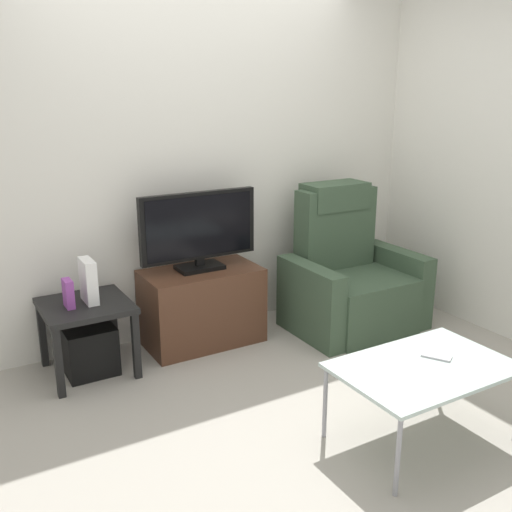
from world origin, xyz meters
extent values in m
plane|color=#9E998E|center=(0.00, 0.00, 0.00)|extent=(6.40, 6.40, 0.00)
cube|color=silver|center=(0.00, 1.13, 1.30)|extent=(6.40, 0.06, 2.60)
cube|color=silver|center=(1.88, 0.00, 1.30)|extent=(0.06, 4.48, 2.60)
cube|color=#4C2D1E|center=(-0.12, 0.84, 0.27)|extent=(0.82, 0.46, 0.55)
cube|color=black|center=(-0.12, 0.62, 0.38)|extent=(0.76, 0.02, 0.02)
cube|color=black|center=(-0.12, 0.67, 0.42)|extent=(0.34, 0.11, 0.04)
cube|color=black|center=(-0.12, 0.86, 0.56)|extent=(0.32, 0.20, 0.03)
cube|color=black|center=(-0.12, 0.86, 0.60)|extent=(0.06, 0.04, 0.05)
cube|color=black|center=(-0.12, 0.86, 0.86)|extent=(0.85, 0.05, 0.47)
cube|color=black|center=(-0.12, 0.83, 0.86)|extent=(0.79, 0.01, 0.42)
cube|color=#384C38|center=(1.00, 0.50, 0.21)|extent=(0.70, 0.72, 0.42)
cube|color=#384C38|center=(1.00, 0.77, 0.73)|extent=(0.64, 0.20, 0.62)
cube|color=#384C38|center=(1.00, 0.79, 0.98)|extent=(0.50, 0.26, 0.20)
cube|color=#384C38|center=(0.58, 0.50, 0.28)|extent=(0.14, 0.68, 0.56)
cube|color=#384C38|center=(1.42, 0.50, 0.28)|extent=(0.14, 0.68, 0.56)
cube|color=black|center=(-0.95, 0.79, 0.46)|extent=(0.54, 0.54, 0.04)
cube|color=black|center=(-1.19, 0.56, 0.22)|extent=(0.04, 0.04, 0.44)
cube|color=black|center=(-0.71, 0.56, 0.22)|extent=(0.04, 0.04, 0.44)
cube|color=black|center=(-1.19, 1.03, 0.22)|extent=(0.04, 0.04, 0.44)
cube|color=black|center=(-0.71, 1.03, 0.22)|extent=(0.04, 0.04, 0.44)
cube|color=black|center=(-0.95, 0.79, 0.16)|extent=(0.32, 0.32, 0.32)
cube|color=purple|center=(-1.05, 0.77, 0.56)|extent=(0.05, 0.12, 0.18)
cube|color=white|center=(-0.92, 0.80, 0.61)|extent=(0.07, 0.20, 0.28)
cube|color=#B2C6C1|center=(0.34, -0.84, 0.42)|extent=(0.90, 0.60, 0.02)
cylinder|color=gray|center=(-0.08, -1.11, 0.20)|extent=(0.02, 0.02, 0.41)
cylinder|color=gray|center=(-0.08, -0.57, 0.20)|extent=(0.02, 0.02, 0.41)
cylinder|color=gray|center=(0.76, -0.57, 0.20)|extent=(0.02, 0.02, 0.41)
cube|color=#B7B7BC|center=(0.46, -0.80, 0.43)|extent=(0.14, 0.16, 0.01)
camera|label=1|loc=(-1.76, -2.73, 1.80)|focal=40.95mm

